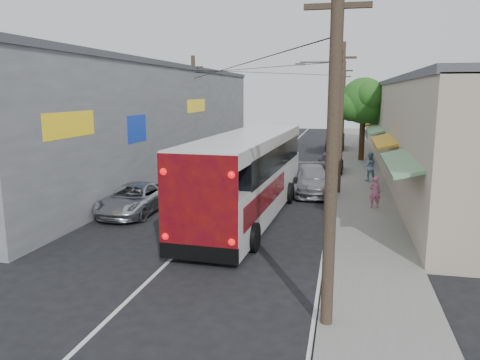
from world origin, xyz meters
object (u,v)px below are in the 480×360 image
(jeepney, at_px, (135,199))
(parked_car_mid, at_px, (331,162))
(coach_bus, at_px, (249,175))
(parked_car_far, at_px, (335,141))
(pedestrian_far, at_px, (369,167))
(pedestrian_near, at_px, (375,192))
(parked_suv, at_px, (312,180))

(jeepney, bearing_deg, parked_car_mid, 57.52)
(coach_bus, height_order, parked_car_far, coach_bus)
(jeepney, relative_size, parked_car_far, 0.99)
(pedestrian_far, bearing_deg, pedestrian_near, 83.18)
(parked_car_mid, bearing_deg, jeepney, -121.42)
(jeepney, distance_m, parked_car_mid, 15.59)
(jeepney, bearing_deg, parked_car_far, 72.59)
(parked_car_mid, relative_size, pedestrian_far, 2.39)
(coach_bus, bearing_deg, parked_car_mid, 78.43)
(parked_suv, xyz_separation_m, pedestrian_near, (3.13, -3.22, 0.13))
(parked_suv, xyz_separation_m, parked_car_far, (0.80, 20.45, 0.06))
(parked_car_mid, bearing_deg, parked_car_far, 91.19)
(jeepney, relative_size, pedestrian_far, 2.75)
(coach_bus, xyz_separation_m, parked_car_far, (3.19, 26.06, -1.09))
(parked_car_far, distance_m, pedestrian_near, 23.78)
(parked_car_far, relative_size, pedestrian_near, 3.25)
(coach_bus, relative_size, pedestrian_near, 8.57)
(parked_car_far, xyz_separation_m, pedestrian_near, (2.33, -23.67, 0.07))
(pedestrian_near, bearing_deg, parked_car_mid, -86.70)
(parked_car_mid, height_order, parked_car_far, parked_car_far)
(parked_car_mid, bearing_deg, pedestrian_near, -75.96)
(coach_bus, height_order, pedestrian_near, coach_bus)
(parked_suv, height_order, pedestrian_near, pedestrian_near)
(parked_suv, bearing_deg, coach_bus, -120.50)
(coach_bus, xyz_separation_m, pedestrian_near, (5.52, 2.39, -1.02))
(parked_car_far, bearing_deg, parked_suv, -92.18)
(coach_bus, xyz_separation_m, parked_car_mid, (3.19, 12.62, -1.18))
(jeepney, height_order, pedestrian_near, pedestrian_near)
(coach_bus, distance_m, pedestrian_near, 6.11)
(parked_suv, xyz_separation_m, pedestrian_far, (3.20, 3.79, 0.25))
(parked_suv, xyz_separation_m, parked_car_mid, (0.80, 7.00, -0.03))
(jeepney, bearing_deg, pedestrian_far, 42.68)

